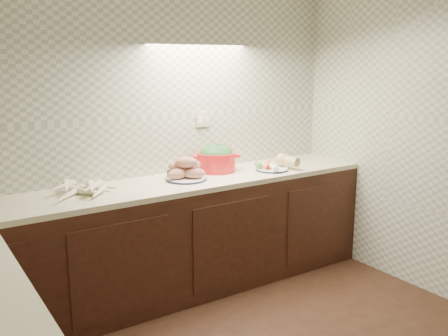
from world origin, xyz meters
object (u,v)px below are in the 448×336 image
parsnip_pile (82,189)px  veg_plate (276,164)px  sweet_potato_plate (186,171)px  dutch_oven (216,158)px  onion_bowl (176,172)px

parsnip_pile → veg_plate: size_ratio=1.28×
parsnip_pile → sweet_potato_plate: (0.80, -0.03, 0.03)m
parsnip_pile → veg_plate: 1.64m
dutch_oven → sweet_potato_plate: bearing=-139.1°
sweet_potato_plate → veg_plate: bearing=-6.1°
onion_bowl → dutch_oven: 0.39m
veg_plate → dutch_oven: bearing=155.5°
parsnip_pile → onion_bowl: onion_bowl is taller
sweet_potato_plate → veg_plate: sweet_potato_plate is taller
sweet_potato_plate → onion_bowl: sweet_potato_plate is taller
sweet_potato_plate → onion_bowl: 0.12m
sweet_potato_plate → dutch_oven: bearing=19.2°
parsnip_pile → veg_plate: (1.63, -0.12, 0.01)m
onion_bowl → dutch_oven: bearing=1.9°
dutch_oven → veg_plate: (0.47, -0.21, -0.06)m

